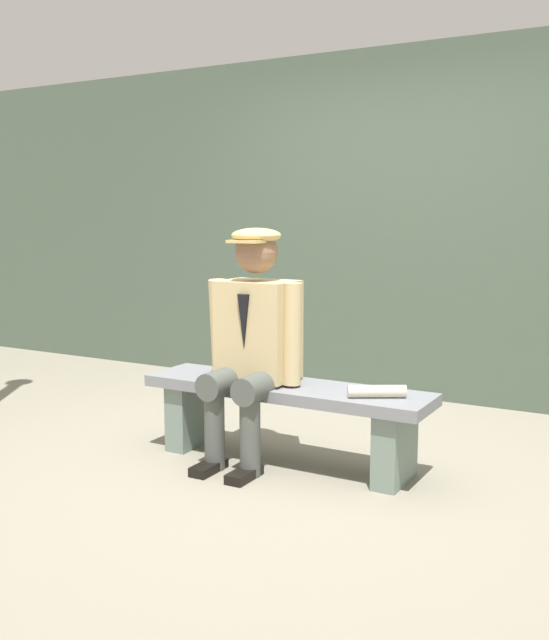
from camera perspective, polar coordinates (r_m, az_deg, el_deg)
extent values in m
plane|color=gray|center=(4.19, 0.83, -10.93)|extent=(30.00, 30.00, 0.00)
cube|color=slate|center=(4.08, 0.84, -5.38)|extent=(1.64, 0.41, 0.06)
cube|color=slate|center=(3.88, 9.28, -9.61)|extent=(0.13, 0.35, 0.39)
cube|color=slate|center=(4.47, -6.46, -7.21)|extent=(0.13, 0.35, 0.39)
cube|color=#CCB47F|center=(4.10, -1.25, -0.75)|extent=(0.41, 0.30, 0.55)
cylinder|color=#1E2338|center=(4.07, -1.26, 2.64)|extent=(0.22, 0.22, 0.06)
cone|color=black|center=(3.96, -2.39, -0.15)|extent=(0.07, 0.07, 0.30)
sphere|color=#8C664C|center=(4.04, -1.41, 5.28)|extent=(0.24, 0.24, 0.24)
ellipsoid|color=tan|center=(4.03, -1.42, 6.54)|extent=(0.27, 0.27, 0.08)
cube|color=tan|center=(3.94, -2.22, 6.07)|extent=(0.19, 0.11, 0.02)
cylinder|color=#4B514B|center=(3.98, -0.87, -5.03)|extent=(0.15, 0.42, 0.15)
cylinder|color=#4B514B|center=(3.92, -1.90, -8.74)|extent=(0.11, 0.11, 0.46)
cube|color=black|center=(3.94, -2.35, -11.85)|extent=(0.10, 0.24, 0.05)
cylinder|color=#CCB47F|center=(3.95, 1.38, -1.10)|extent=(0.11, 0.12, 0.55)
cylinder|color=#4B514B|center=(4.09, -3.60, -4.67)|extent=(0.15, 0.42, 0.15)
cylinder|color=#4B514B|center=(4.04, -4.66, -8.26)|extent=(0.11, 0.11, 0.46)
cube|color=black|center=(4.05, -5.11, -11.28)|extent=(0.10, 0.24, 0.05)
cylinder|color=#CCB47F|center=(4.19, -4.29, -0.60)|extent=(0.11, 0.14, 0.56)
cylinder|color=beige|center=(3.80, 7.91, -5.48)|extent=(0.29, 0.20, 0.06)
cube|color=#485949|center=(5.70, 10.06, 7.24)|extent=(12.00, 0.24, 2.59)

